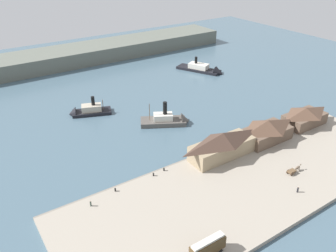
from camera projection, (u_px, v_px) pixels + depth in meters
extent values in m
plane|color=#476070|center=(201.00, 148.00, 113.85)|extent=(320.00, 320.00, 0.00)
cube|color=#9E9384|center=(250.00, 181.00, 97.45)|extent=(110.00, 36.00, 1.20)
cube|color=gray|center=(209.00, 152.00, 110.97)|extent=(110.00, 0.80, 1.00)
cube|color=#998466|center=(222.00, 149.00, 106.50)|extent=(21.10, 7.60, 5.10)
pyramid|color=#473328|center=(223.00, 138.00, 104.55)|extent=(21.53, 7.98, 3.08)
cube|color=brown|center=(266.00, 134.00, 115.33)|extent=(16.69, 8.85, 4.44)
pyramid|color=brown|center=(268.00, 124.00, 113.58)|extent=(17.03, 9.29, 2.91)
cube|color=brown|center=(304.00, 119.00, 125.22)|extent=(15.71, 8.50, 4.13)
pyramid|color=brown|center=(306.00, 111.00, 123.68)|extent=(16.03, 8.92, 2.36)
cube|color=#4C381E|center=(208.00, 247.00, 72.86)|extent=(8.32, 2.27, 2.99)
cube|color=beige|center=(208.00, 241.00, 72.03)|extent=(7.99, 1.59, 0.50)
cylinder|color=black|center=(214.00, 244.00, 76.04)|extent=(0.90, 0.18, 0.90)
cylinder|color=black|center=(221.00, 251.00, 74.37)|extent=(0.90, 0.18, 0.90)
cube|color=brown|center=(292.00, 171.00, 99.26)|extent=(2.41, 1.49, 0.50)
cylinder|color=#4C3828|center=(288.00, 171.00, 99.57)|extent=(1.20, 0.10, 1.20)
cylinder|color=#4C3828|center=(292.00, 174.00, 98.48)|extent=(1.20, 0.10, 1.20)
ellipsoid|color=#7A6651|center=(298.00, 167.00, 100.41)|extent=(2.00, 0.70, 0.90)
ellipsoid|color=#7A6651|center=(300.00, 165.00, 100.68)|extent=(0.70, 0.32, 0.44)
cylinder|color=#7A6651|center=(298.00, 168.00, 101.13)|extent=(0.16, 0.16, 1.00)
cylinder|color=#7A6651|center=(299.00, 169.00, 100.84)|extent=(0.16, 0.16, 1.00)
cylinder|color=#7A6651|center=(295.00, 170.00, 100.55)|extent=(0.16, 0.16, 1.00)
cylinder|color=#7A6651|center=(297.00, 170.00, 100.26)|extent=(0.16, 0.16, 1.00)
cylinder|color=#3D4C42|center=(91.00, 204.00, 87.25)|extent=(0.41, 0.41, 1.41)
sphere|color=#CCA889|center=(90.00, 201.00, 86.85)|extent=(0.26, 0.26, 0.26)
cylinder|color=#232328|center=(298.00, 190.00, 92.03)|extent=(0.44, 0.44, 1.51)
sphere|color=#CCA889|center=(298.00, 187.00, 91.60)|extent=(0.28, 0.28, 0.28)
cylinder|color=black|center=(115.00, 190.00, 92.51)|extent=(0.44, 0.44, 0.90)
cylinder|color=black|center=(164.00, 169.00, 100.71)|extent=(0.44, 0.44, 0.90)
cylinder|color=black|center=(153.00, 174.00, 98.52)|extent=(0.44, 0.44, 0.90)
cube|color=#514C47|center=(163.00, 122.00, 128.71)|extent=(17.82, 13.93, 1.71)
cone|color=#514C47|center=(185.00, 121.00, 129.30)|extent=(5.55, 6.74, 6.04)
cube|color=silver|center=(163.00, 117.00, 127.74)|extent=(8.06, 6.96, 2.35)
cylinder|color=black|center=(165.00, 108.00, 126.10)|extent=(1.52, 1.52, 4.75)
cylinder|color=brown|center=(149.00, 112.00, 126.36)|extent=(0.24, 0.24, 6.66)
cube|color=black|center=(198.00, 69.00, 180.86)|extent=(16.48, 23.69, 1.27)
cone|color=black|center=(219.00, 73.00, 175.81)|extent=(7.46, 6.50, 6.27)
cube|color=silver|center=(199.00, 66.00, 179.96)|extent=(9.13, 11.26, 2.52)
cylinder|color=black|center=(196.00, 60.00, 179.27)|extent=(1.40, 1.40, 3.38)
cube|color=black|center=(92.00, 112.00, 136.37)|extent=(16.10, 10.95, 1.21)
cone|color=black|center=(73.00, 114.00, 134.93)|extent=(4.44, 6.02, 5.41)
cube|color=#B2A893|center=(91.00, 108.00, 135.49)|extent=(8.58, 6.69, 2.47)
cylinder|color=black|center=(93.00, 101.00, 134.24)|extent=(1.36, 1.36, 3.49)
cylinder|color=brown|center=(103.00, 105.00, 135.92)|extent=(0.24, 0.24, 4.32)
cube|color=#60665B|center=(79.00, 55.00, 192.52)|extent=(180.00, 24.00, 8.00)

